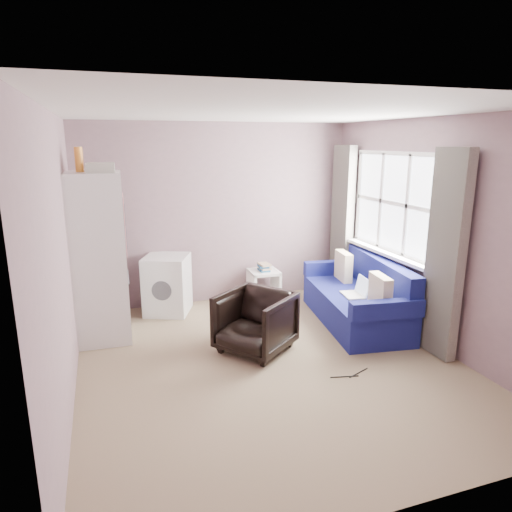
{
  "coord_description": "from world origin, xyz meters",
  "views": [
    {
      "loc": [
        -1.52,
        -4.07,
        2.24
      ],
      "look_at": [
        0.05,
        0.6,
        1.0
      ],
      "focal_mm": 32.0,
      "sensor_mm": 36.0,
      "label": 1
    }
  ],
  "objects_px": {
    "side_table": "(264,283)",
    "sofa": "(359,299)",
    "armchair": "(255,319)",
    "washing_machine": "(167,283)",
    "fridge": "(96,257)"
  },
  "relations": [
    {
      "from": "sofa",
      "to": "washing_machine",
      "type": "bearing_deg",
      "value": 161.68
    },
    {
      "from": "armchair",
      "to": "fridge",
      "type": "distance_m",
      "value": 1.92
    },
    {
      "from": "washing_machine",
      "to": "sofa",
      "type": "height_order",
      "value": "sofa"
    },
    {
      "from": "side_table",
      "to": "armchair",
      "type": "bearing_deg",
      "value": -112.89
    },
    {
      "from": "washing_machine",
      "to": "sofa",
      "type": "relative_size",
      "value": 0.4
    },
    {
      "from": "fridge",
      "to": "armchair",
      "type": "bearing_deg",
      "value": -27.07
    },
    {
      "from": "washing_machine",
      "to": "side_table",
      "type": "xyz_separation_m",
      "value": [
        1.37,
        0.02,
        -0.14
      ]
    },
    {
      "from": "armchair",
      "to": "washing_machine",
      "type": "distance_m",
      "value": 1.65
    },
    {
      "from": "armchair",
      "to": "side_table",
      "type": "bearing_deg",
      "value": 119.11
    },
    {
      "from": "side_table",
      "to": "sofa",
      "type": "height_order",
      "value": "sofa"
    },
    {
      "from": "side_table",
      "to": "fridge",
      "type": "bearing_deg",
      "value": -164.74
    },
    {
      "from": "fridge",
      "to": "sofa",
      "type": "relative_size",
      "value": 1.13
    },
    {
      "from": "armchair",
      "to": "washing_machine",
      "type": "relative_size",
      "value": 0.94
    },
    {
      "from": "armchair",
      "to": "fridge",
      "type": "bearing_deg",
      "value": -157.31
    },
    {
      "from": "fridge",
      "to": "sofa",
      "type": "bearing_deg",
      "value": -7.53
    }
  ]
}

